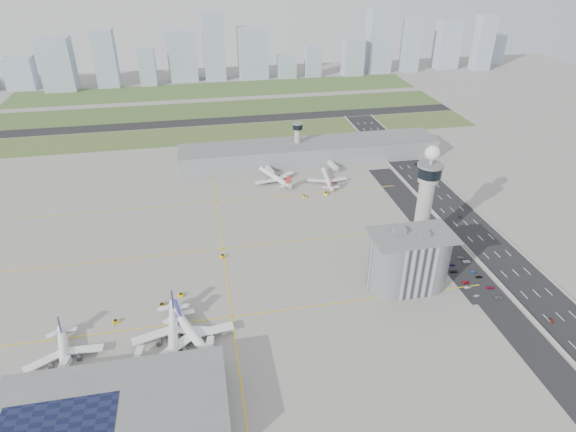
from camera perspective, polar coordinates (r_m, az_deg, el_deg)
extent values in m
plane|color=#9A978F|center=(265.01, 1.44, -6.52)|extent=(1000.00, 1000.00, 0.00)
cube|color=#4E6630|center=(461.61, -7.02, 9.72)|extent=(480.00, 50.00, 0.08)
cube|color=#455F2D|center=(532.63, -7.71, 12.42)|extent=(480.00, 60.00, 0.08)
cube|color=#43622E|center=(609.44, -8.28, 14.60)|extent=(480.00, 70.00, 0.08)
cube|color=black|center=(496.49, -7.39, 11.15)|extent=(480.00, 22.00, 0.10)
cube|color=black|center=(306.97, 22.97, -3.59)|extent=(28.00, 500.00, 0.10)
cube|color=#9E9E99|center=(299.54, 20.73, -3.84)|extent=(0.60, 500.00, 1.20)
cube|color=#9E9E99|center=(314.31, 25.13, -3.18)|extent=(0.60, 500.00, 1.20)
cube|color=black|center=(287.57, 19.78, -5.28)|extent=(18.00, 260.00, 0.08)
cube|color=black|center=(278.46, 20.58, -6.71)|extent=(20.00, 44.00, 0.10)
cube|color=yellow|center=(237.65, -6.66, -11.78)|extent=(260.00, 0.60, 0.01)
cube|color=yellow|center=(285.43, -7.73, -3.86)|extent=(260.00, 0.60, 0.01)
cube|color=yellow|center=(337.14, -8.48, 1.71)|extent=(260.00, 0.60, 0.01)
cube|color=yellow|center=(285.43, -7.73, -3.86)|extent=(0.60, 260.00, 0.01)
cylinder|color=#ADAAA5|center=(280.37, 15.69, 0.29)|extent=(8.40, 8.40, 48.00)
cylinder|color=#ADAAA5|center=(270.62, 16.32, 4.34)|extent=(11.00, 11.00, 4.00)
cylinder|color=black|center=(269.01, 16.44, 5.11)|extent=(13.00, 13.00, 6.00)
cylinder|color=slate|center=(267.63, 16.54, 5.79)|extent=(14.00, 14.00, 1.00)
cylinder|color=#ADAAA5|center=(266.68, 16.62, 6.28)|extent=(1.60, 1.60, 5.00)
sphere|color=white|center=(265.00, 16.76, 7.17)|extent=(8.00, 8.00, 8.00)
cylinder|color=#ADAAA5|center=(393.35, 1.13, 8.50)|extent=(5.00, 5.00, 28.00)
cylinder|color=black|center=(388.14, 1.15, 10.56)|extent=(8.00, 8.00, 4.00)
cylinder|color=slate|center=(387.33, 1.16, 10.91)|extent=(8.60, 8.60, 0.80)
cube|color=#B2B2B7|center=(254.26, 14.14, -5.18)|extent=(18.00, 24.00, 30.00)
cylinder|color=#B2B2B7|center=(250.90, 12.26, -5.44)|extent=(24.00, 24.00, 30.00)
cylinder|color=#B2B2B7|center=(257.90, 15.97, -4.91)|extent=(24.00, 24.00, 30.00)
cube|color=slate|center=(245.99, 14.57, -2.23)|extent=(42.00, 24.00, 0.80)
cube|color=slate|center=(245.12, 13.07, -1.70)|extent=(6.00, 5.00, 3.00)
cube|color=slate|center=(245.88, 15.86, -2.09)|extent=(5.00, 4.00, 2.40)
cube|color=gray|center=(396.02, 2.61, 7.61)|extent=(210.00, 32.00, 15.00)
cube|color=slate|center=(393.11, 2.64, 8.68)|extent=(210.00, 32.00, 0.80)
cube|color=gray|center=(201.09, -20.06, -21.36)|extent=(84.00, 42.00, 12.00)
cube|color=slate|center=(196.33, -20.40, -20.17)|extent=(84.00, 42.00, 0.80)
cube|color=black|center=(196.49, -25.87, -21.43)|extent=(40.00, 22.00, 0.20)
imported|color=silver|center=(265.31, 21.45, -8.77)|extent=(3.34, 1.69, 1.09)
imported|color=#9A9DAA|center=(269.35, 20.54, -7.92)|extent=(3.67, 1.67, 1.17)
imported|color=#B41421|center=(272.58, 20.33, -7.39)|extent=(4.03, 1.96, 1.10)
imported|color=black|center=(278.65, 19.06, -6.22)|extent=(4.37, 2.02, 1.24)
imported|color=#1B1552|center=(283.62, 18.88, -5.50)|extent=(3.48, 1.64, 1.15)
imported|color=white|center=(286.13, 18.24, -5.03)|extent=(3.86, 1.71, 1.23)
imported|color=slate|center=(268.21, 23.72, -8.83)|extent=(4.62, 2.37, 1.25)
imported|color=maroon|center=(273.51, 22.89, -7.83)|extent=(4.00, 2.16, 1.10)
imported|color=black|center=(279.20, 21.70, -6.71)|extent=(3.56, 1.73, 1.17)
imported|color=navy|center=(281.99, 21.18, -6.21)|extent=(3.51, 1.29, 1.15)
imported|color=white|center=(289.08, 20.43, -5.08)|extent=(4.54, 2.51, 1.20)
imported|color=gray|center=(291.12, 19.76, -4.67)|extent=(4.62, 2.22, 1.30)
imported|color=maroon|center=(264.71, 28.73, -10.82)|extent=(1.79, 3.36, 1.09)
imported|color=#22212B|center=(333.59, 19.79, -0.07)|extent=(1.31, 3.36, 1.09)
imported|color=navy|center=(402.43, 15.05, 5.90)|extent=(2.52, 4.76, 1.27)
imported|color=slate|center=(445.71, 10.46, 8.77)|extent=(1.37, 3.23, 1.09)
cube|color=#9EADC1|center=(685.99, -29.12, 14.59)|extent=(32.30, 25.84, 36.93)
cube|color=#9EADC1|center=(655.44, -25.64, 15.90)|extent=(35.81, 28.65, 60.36)
cube|color=#9EADC1|center=(648.23, -20.81, 17.02)|extent=(25.49, 20.39, 66.89)
cube|color=#9EADC1|center=(642.85, -16.34, 16.62)|extent=(20.04, 16.03, 45.20)
cube|color=#9EADC1|center=(657.54, -12.43, 18.09)|extent=(35.76, 28.61, 61.22)
cube|color=#9EADC1|center=(650.71, -8.82, 19.29)|extent=(26.33, 21.06, 83.39)
cube|color=#9EADC1|center=(657.39, -4.19, 18.70)|extent=(36.96, 29.57, 62.11)
cube|color=#9EADC1|center=(659.00, -0.15, 17.28)|extent=(23.01, 18.41, 27.75)
cube|color=#9EADC1|center=(664.77, 2.97, 17.85)|extent=(20.22, 16.18, 38.97)
cube|color=#9EADC1|center=(676.67, 7.69, 18.19)|extent=(26.14, 20.92, 46.89)
cube|color=#9EADC1|center=(697.65, 10.72, 19.74)|extent=(32.26, 25.81, 81.20)
cube|color=#9EADC1|center=(709.14, 14.35, 19.01)|extent=(21.59, 17.28, 68.75)
cube|color=#9EADC1|center=(743.31, 18.34, 18.73)|extent=(30.25, 24.20, 63.40)
cube|color=#9EADC1|center=(747.22, 22.14, 18.46)|extent=(23.04, 18.43, 71.56)
cube|color=#9EADC1|center=(791.93, 23.24, 17.66)|extent=(22.64, 18.11, 41.06)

